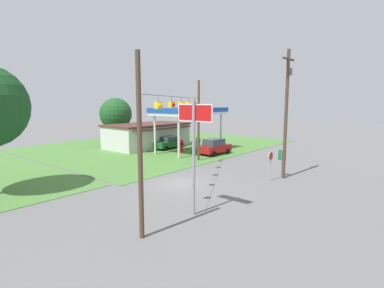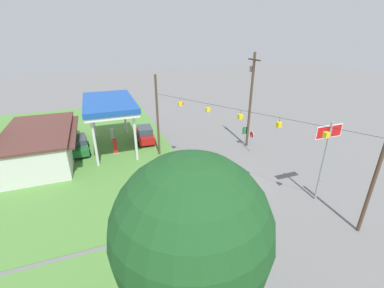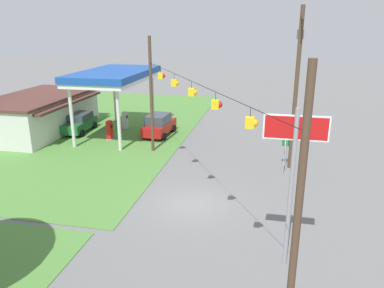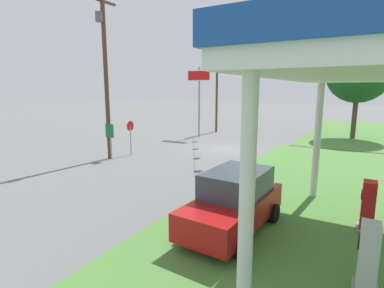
{
  "view_description": "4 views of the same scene",
  "coord_description": "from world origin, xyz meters",
  "px_view_note": "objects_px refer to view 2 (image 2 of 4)",
  "views": [
    {
      "loc": [
        -17.55,
        -15.78,
        6.61
      ],
      "look_at": [
        3.0,
        1.39,
        2.81
      ],
      "focal_mm": 28.0,
      "sensor_mm": 36.0,
      "label": 1
    },
    {
      "loc": [
        -17.53,
        10.89,
        12.74
      ],
      "look_at": [
        6.22,
        1.89,
        1.71
      ],
      "focal_mm": 24.0,
      "sensor_mm": 36.0,
      "label": 2
    },
    {
      "loc": [
        -18.66,
        -4.02,
        9.76
      ],
      "look_at": [
        4.67,
        0.98,
        2.06
      ],
      "focal_mm": 35.0,
      "sensor_mm": 36.0,
      "label": 3
    },
    {
      "loc": [
        21.52,
        9.28,
        4.63
      ],
      "look_at": [
        6.26,
        0.42,
        1.42
      ],
      "focal_mm": 28.0,
      "sensor_mm": 36.0,
      "label": 4
    }
  ],
  "objects_px": {
    "gas_station_canopy": "(109,104)",
    "fuel_pump_near": "(115,147)",
    "stop_sign_roadside": "(251,137)",
    "fuel_pump_far": "(113,136)",
    "utility_pole_main": "(251,97)",
    "stop_sign_overhead": "(326,145)",
    "route_sign": "(245,132)",
    "tree_west_verge": "(192,231)",
    "car_at_pumps_rear": "(79,145)",
    "car_at_pumps_front": "(145,134)",
    "gas_station_store": "(41,145)"
  },
  "relations": [
    {
      "from": "gas_station_canopy",
      "to": "fuel_pump_near",
      "type": "relative_size",
      "value": 5.9
    },
    {
      "from": "stop_sign_roadside",
      "to": "fuel_pump_far",
      "type": "bearing_deg",
      "value": -120.49
    },
    {
      "from": "fuel_pump_near",
      "to": "utility_pole_main",
      "type": "relative_size",
      "value": 0.16
    },
    {
      "from": "stop_sign_overhead",
      "to": "utility_pole_main",
      "type": "distance_m",
      "value": 11.64
    },
    {
      "from": "route_sign",
      "to": "tree_west_verge",
      "type": "bearing_deg",
      "value": 142.88
    },
    {
      "from": "fuel_pump_near",
      "to": "route_sign",
      "type": "height_order",
      "value": "route_sign"
    },
    {
      "from": "fuel_pump_near",
      "to": "stop_sign_overhead",
      "type": "xyz_separation_m",
      "value": [
        -15.03,
        -14.64,
        4.05
      ]
    },
    {
      "from": "fuel_pump_near",
      "to": "car_at_pumps_rear",
      "type": "xyz_separation_m",
      "value": [
        1.73,
        3.85,
        0.1
      ]
    },
    {
      "from": "stop_sign_overhead",
      "to": "car_at_pumps_front",
      "type": "bearing_deg",
      "value": 32.13
    },
    {
      "from": "fuel_pump_far",
      "to": "tree_west_verge",
      "type": "relative_size",
      "value": 0.19
    },
    {
      "from": "fuel_pump_near",
      "to": "tree_west_verge",
      "type": "distance_m",
      "value": 22.15
    },
    {
      "from": "utility_pole_main",
      "to": "tree_west_verge",
      "type": "distance_m",
      "value": 22.76
    },
    {
      "from": "gas_station_store",
      "to": "stop_sign_overhead",
      "type": "height_order",
      "value": "stop_sign_overhead"
    },
    {
      "from": "stop_sign_roadside",
      "to": "gas_station_canopy",
      "type": "bearing_deg",
      "value": -115.03
    },
    {
      "from": "fuel_pump_near",
      "to": "car_at_pumps_front",
      "type": "xyz_separation_m",
      "value": [
        2.16,
        -3.84,
        0.2
      ]
    },
    {
      "from": "route_sign",
      "to": "utility_pole_main",
      "type": "bearing_deg",
      "value": -117.78
    },
    {
      "from": "gas_station_store",
      "to": "fuel_pump_near",
      "type": "relative_size",
      "value": 7.06
    },
    {
      "from": "route_sign",
      "to": "stop_sign_overhead",
      "type": "bearing_deg",
      "value": 178.49
    },
    {
      "from": "gas_station_canopy",
      "to": "route_sign",
      "type": "bearing_deg",
      "value": -108.88
    },
    {
      "from": "fuel_pump_far",
      "to": "stop_sign_overhead",
      "type": "relative_size",
      "value": 0.25
    },
    {
      "from": "stop_sign_overhead",
      "to": "route_sign",
      "type": "bearing_deg",
      "value": -1.51
    },
    {
      "from": "fuel_pump_near",
      "to": "car_at_pumps_rear",
      "type": "relative_size",
      "value": 0.36
    },
    {
      "from": "gas_station_store",
      "to": "car_at_pumps_rear",
      "type": "relative_size",
      "value": 2.57
    },
    {
      "from": "route_sign",
      "to": "tree_west_verge",
      "type": "distance_m",
      "value": 23.16
    },
    {
      "from": "fuel_pump_far",
      "to": "stop_sign_overhead",
      "type": "xyz_separation_m",
      "value": [
        -18.61,
        -14.64,
        4.05
      ]
    },
    {
      "from": "fuel_pump_near",
      "to": "utility_pole_main",
      "type": "xyz_separation_m",
      "value": [
        -3.46,
        -15.22,
        5.25
      ]
    },
    {
      "from": "car_at_pumps_rear",
      "to": "route_sign",
      "type": "bearing_deg",
      "value": 71.53
    },
    {
      "from": "car_at_pumps_rear",
      "to": "utility_pole_main",
      "type": "xyz_separation_m",
      "value": [
        -5.19,
        -19.07,
        5.15
      ]
    },
    {
      "from": "fuel_pump_near",
      "to": "tree_west_verge",
      "type": "relative_size",
      "value": 0.19
    },
    {
      "from": "gas_station_canopy",
      "to": "stop_sign_roadside",
      "type": "bearing_deg",
      "value": -115.03
    },
    {
      "from": "car_at_pumps_front",
      "to": "stop_sign_roadside",
      "type": "bearing_deg",
      "value": -120.39
    },
    {
      "from": "car_at_pumps_rear",
      "to": "route_sign",
      "type": "xyz_separation_m",
      "value": [
        -5.05,
        -18.8,
        0.8
      ]
    },
    {
      "from": "gas_station_store",
      "to": "tree_west_verge",
      "type": "xyz_separation_m",
      "value": [
        -22.59,
        -8.79,
        4.54
      ]
    },
    {
      "from": "car_at_pumps_front",
      "to": "stop_sign_overhead",
      "type": "xyz_separation_m",
      "value": [
        -17.19,
        -10.8,
        3.86
      ]
    },
    {
      "from": "car_at_pumps_rear",
      "to": "tree_west_verge",
      "type": "xyz_separation_m",
      "value": [
        -23.16,
        -5.09,
        5.35
      ]
    },
    {
      "from": "car_at_pumps_front",
      "to": "tree_west_verge",
      "type": "relative_size",
      "value": 0.5
    },
    {
      "from": "gas_station_canopy",
      "to": "car_at_pumps_rear",
      "type": "relative_size",
      "value": 2.15
    },
    {
      "from": "gas_station_canopy",
      "to": "fuel_pump_far",
      "type": "xyz_separation_m",
      "value": [
        1.79,
        -0.0,
        -4.47
      ]
    },
    {
      "from": "stop_sign_overhead",
      "to": "route_sign",
      "type": "xyz_separation_m",
      "value": [
        11.71,
        -0.31,
        -3.16
      ]
    },
    {
      "from": "fuel_pump_far",
      "to": "utility_pole_main",
      "type": "xyz_separation_m",
      "value": [
        -7.05,
        -15.22,
        5.25
      ]
    },
    {
      "from": "car_at_pumps_front",
      "to": "gas_station_canopy",
      "type": "bearing_deg",
      "value": 98.8
    },
    {
      "from": "car_at_pumps_rear",
      "to": "stop_sign_roadside",
      "type": "bearing_deg",
      "value": 66.42
    },
    {
      "from": "fuel_pump_near",
      "to": "fuel_pump_far",
      "type": "xyz_separation_m",
      "value": [
        3.58,
        0.0,
        0.0
      ]
    },
    {
      "from": "gas_station_canopy",
      "to": "gas_station_store",
      "type": "xyz_separation_m",
      "value": [
        -0.62,
        7.55,
        -3.56
      ]
    },
    {
      "from": "fuel_pump_near",
      "to": "utility_pole_main",
      "type": "distance_m",
      "value": 16.46
    },
    {
      "from": "route_sign",
      "to": "stop_sign_roadside",
      "type": "bearing_deg",
      "value": 172.85
    },
    {
      "from": "gas_station_store",
      "to": "car_at_pumps_rear",
      "type": "xyz_separation_m",
      "value": [
        0.56,
        -3.7,
        -0.81
      ]
    },
    {
      "from": "gas_station_canopy",
      "to": "stop_sign_overhead",
      "type": "distance_m",
      "value": 22.3
    },
    {
      "from": "gas_station_canopy",
      "to": "car_at_pumps_front",
      "type": "distance_m",
      "value": 5.76
    },
    {
      "from": "fuel_pump_near",
      "to": "fuel_pump_far",
      "type": "distance_m",
      "value": 3.58
    }
  ]
}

